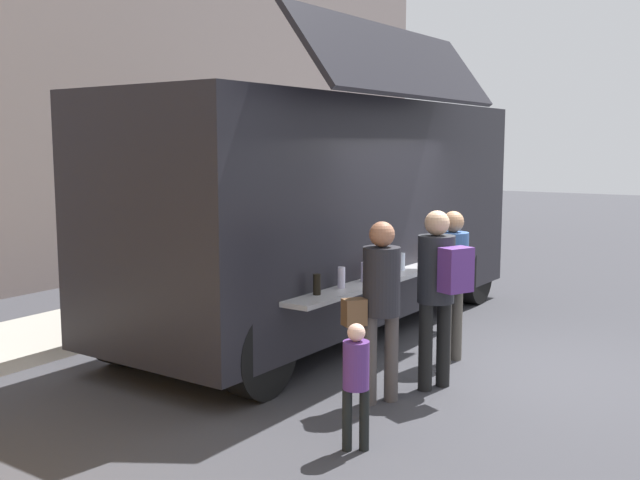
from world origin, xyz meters
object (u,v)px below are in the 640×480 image
(food_truck_main, at_px, (329,207))
(customer_front_ordering, at_px, (452,273))
(trash_bin, at_px, (343,244))
(customer_mid_with_backpack, at_px, (439,281))
(child_near_queue, at_px, (356,375))
(customer_rear_waiting, at_px, (380,297))

(food_truck_main, distance_m, customer_front_ordering, 2.10)
(customer_front_ordering, bearing_deg, food_truck_main, -5.20)
(customer_front_ordering, bearing_deg, trash_bin, -38.23)
(trash_bin, distance_m, customer_mid_with_backpack, 7.30)
(customer_front_ordering, xyz_separation_m, child_near_queue, (-2.65, -0.30, -0.40))
(trash_bin, relative_size, customer_mid_with_backpack, 0.53)
(trash_bin, bearing_deg, customer_front_ordering, -138.23)
(food_truck_main, distance_m, child_near_queue, 4.01)
(customer_front_ordering, height_order, customer_rear_waiting, customer_rear_waiting)
(customer_front_ordering, distance_m, child_near_queue, 2.70)
(food_truck_main, relative_size, child_near_queue, 6.41)
(food_truck_main, relative_size, customer_front_ordering, 3.90)
(food_truck_main, bearing_deg, child_near_queue, -142.72)
(food_truck_main, bearing_deg, customer_rear_waiting, -136.23)
(food_truck_main, bearing_deg, customer_mid_with_backpack, -121.71)
(customer_rear_waiting, xyz_separation_m, child_near_queue, (-1.07, -0.36, -0.40))
(customer_front_ordering, bearing_deg, child_near_queue, 106.48)
(customer_front_ordering, bearing_deg, customer_rear_waiting, 97.85)
(trash_bin, height_order, child_near_queue, child_near_queue)
(customer_rear_waiting, height_order, child_near_queue, customer_rear_waiting)
(food_truck_main, xyz_separation_m, customer_rear_waiting, (-2.11, -1.88, -0.60))
(customer_mid_with_backpack, bearing_deg, customer_front_ordering, -50.73)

